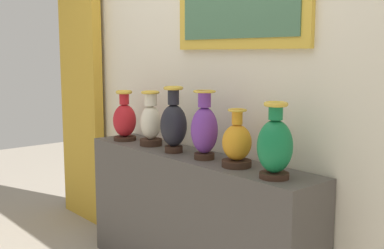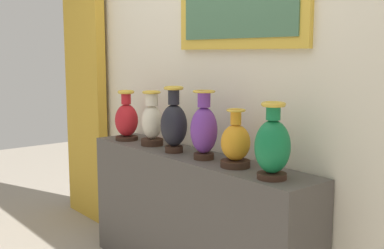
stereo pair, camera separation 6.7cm
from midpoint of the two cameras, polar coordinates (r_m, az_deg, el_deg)
name	(u,v)px [view 2 (the right image)]	position (r m, az deg, el deg)	size (l,w,h in m)	color
display_shelf	(192,220)	(3.01, 0.65, -11.19)	(1.76, 0.33, 0.82)	#4C4742
back_wall	(221,54)	(2.98, 4.11, 8.20)	(4.09, 0.14, 2.80)	beige
curtain_gold	(85,95)	(4.24, -11.97, 3.39)	(0.59, 0.08, 2.12)	gold
vase_crimson	(126,120)	(3.39, -7.14, 0.58)	(0.16, 0.16, 0.35)	#382319
vase_ivory	(152,122)	(3.18, -4.13, 0.33)	(0.15, 0.15, 0.36)	#382319
vase_onyx	(174,124)	(2.94, -1.49, 0.10)	(0.16, 0.16, 0.40)	#382319
vase_violet	(204,129)	(2.75, 2.10, -0.53)	(0.15, 0.15, 0.39)	#382319
vase_amber	(236,144)	(2.58, 5.87, -2.30)	(0.16, 0.16, 0.31)	#382319
vase_emerald	(272,146)	(2.36, 10.23, -2.48)	(0.17, 0.17, 0.37)	#382319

